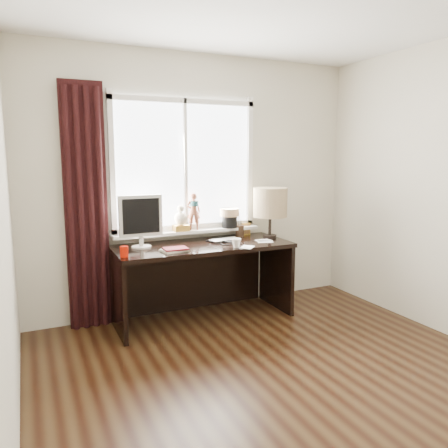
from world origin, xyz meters
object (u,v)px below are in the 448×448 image
monitor (141,218)px  red_cup (124,252)px  mug (236,243)px  laptop (225,240)px  table_lamp (270,203)px  desk (199,267)px

monitor → red_cup: bearing=-126.4°
red_cup → mug: bearing=-3.1°
laptop → table_lamp: size_ratio=0.60×
laptop → monitor: monitor is taller
laptop → red_cup: (-1.06, -0.26, 0.03)m
desk → monitor: monitor is taller
table_lamp → mug: bearing=-151.1°
laptop → desk: laptop is taller
desk → table_lamp: 0.97m
laptop → red_cup: size_ratio=3.40×
mug → monitor: bearing=155.9°
laptop → desk: 0.36m
mug → table_lamp: size_ratio=0.18×
desk → table_lamp: size_ratio=3.27×
laptop → red_cup: bearing=-176.4°
red_cup → laptop: bearing=13.9°
laptop → desk: (-0.26, 0.05, -0.26)m
desk → monitor: 0.78m
red_cup → monitor: 0.44m
red_cup → table_lamp: bearing=8.7°
monitor → table_lamp: 1.34m
table_lamp → desk: bearing=174.7°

